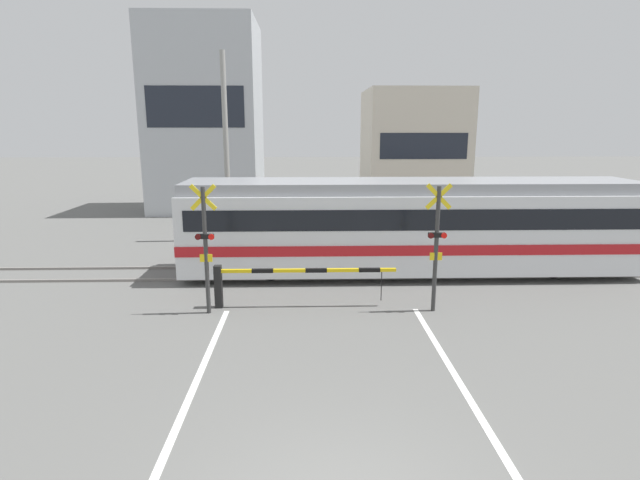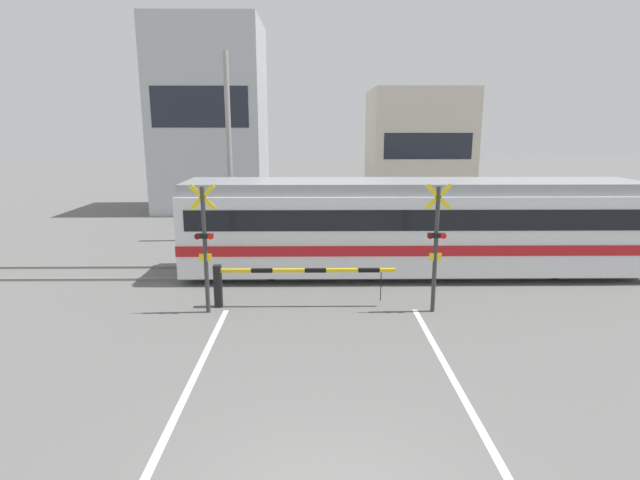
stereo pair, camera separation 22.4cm
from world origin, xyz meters
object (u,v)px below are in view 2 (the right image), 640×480
at_px(crossing_barrier_near, 269,277).
at_px(pedestrian, 293,212).
at_px(crossing_signal_left, 205,243).
at_px(crossing_signal_right, 436,242).
at_px(commuter_train, 411,224).
at_px(crossing_barrier_far, 355,233).

xyz_separation_m(crossing_barrier_near, pedestrian, (0.26, 9.65, 0.16)).
height_order(crossing_signal_left, crossing_signal_right, same).
relative_size(commuter_train, crossing_barrier_far, 3.02).
distance_m(commuter_train, pedestrian, 7.75).
bearing_deg(crossing_signal_left, crossing_signal_right, 0.00).
relative_size(commuter_train, crossing_barrier_near, 3.02).
distance_m(commuter_train, crossing_signal_right, 3.58).
bearing_deg(crossing_barrier_near, crossing_signal_right, -5.42).
bearing_deg(commuter_train, crossing_barrier_far, 121.27).
height_order(crossing_barrier_far, crossing_signal_right, crossing_signal_right).
distance_m(commuter_train, crossing_signal_left, 6.99).
distance_m(crossing_barrier_far, crossing_signal_right, 6.53).
bearing_deg(crossing_signal_left, pedestrian, 79.67).
bearing_deg(commuter_train, crossing_barrier_near, -144.49).
xyz_separation_m(commuter_train, crossing_signal_left, (-6.00, -3.57, 0.21)).
xyz_separation_m(commuter_train, crossing_barrier_far, (-1.62, 2.67, -0.84)).
height_order(commuter_train, crossing_barrier_near, commuter_train).
height_order(commuter_train, crossing_signal_left, crossing_signal_left).
bearing_deg(crossing_barrier_far, crossing_signal_left, -125.07).
relative_size(commuter_train, pedestrian, 8.66).
bearing_deg(crossing_signal_left, commuter_train, 30.77).
distance_m(crossing_signal_left, crossing_signal_right, 5.96).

